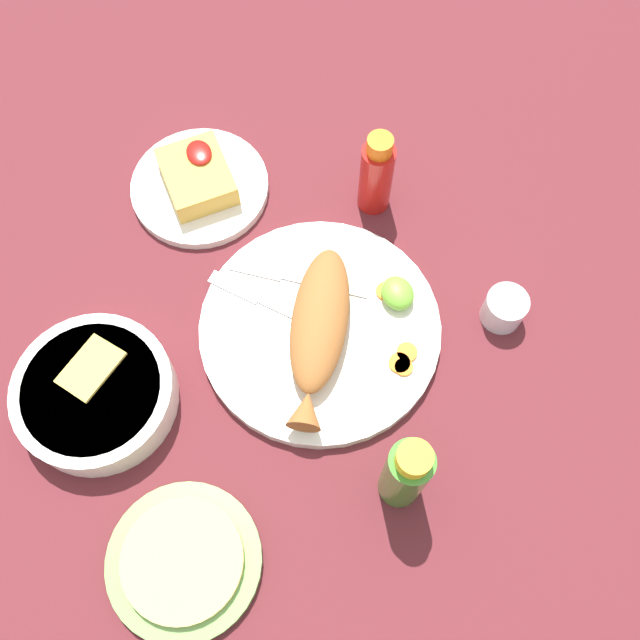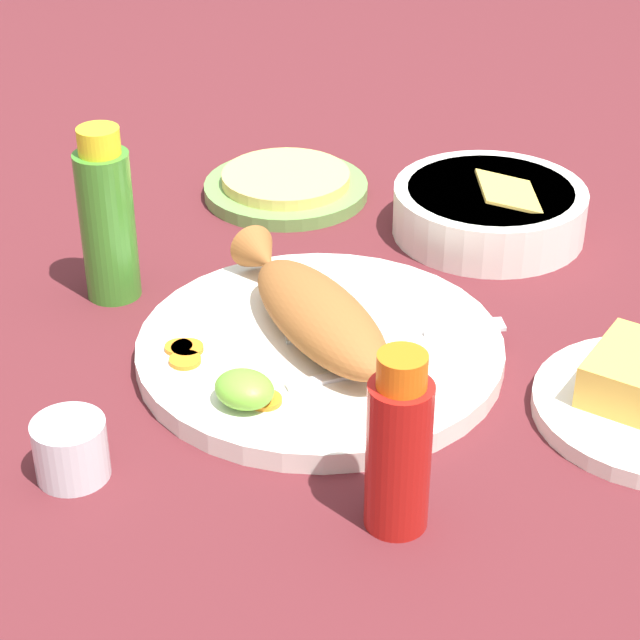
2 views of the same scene
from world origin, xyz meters
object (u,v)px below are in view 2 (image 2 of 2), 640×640
(fork_near, at_px, (411,331))
(salt_cup, at_px, (71,453))
(hot_sauce_bottle_red, at_px, (399,448))
(hot_sauce_bottle_green, at_px, (107,219))
(tortilla_plate, at_px, (286,189))
(fork_far, at_px, (411,361))
(guacamole_bowl, at_px, (490,208))
(fried_fish, at_px, (313,310))
(main_plate, at_px, (320,350))

(fork_near, bearing_deg, salt_cup, -154.81)
(hot_sauce_bottle_red, xyz_separation_m, hot_sauce_bottle_green, (-0.37, 0.13, 0.01))
(salt_cup, xyz_separation_m, tortilla_plate, (-0.13, 0.47, -0.01))
(fork_far, distance_m, salt_cup, 0.28)
(fork_far, xyz_separation_m, guacamole_bowl, (-0.06, 0.27, 0.01))
(hot_sauce_bottle_green, height_order, salt_cup, hot_sauce_bottle_green)
(fried_fish, height_order, guacamole_bowl, fried_fish)
(salt_cup, relative_size, tortilla_plate, 0.31)
(fork_far, bearing_deg, main_plate, 135.05)
(salt_cup, bearing_deg, fork_near, 65.70)
(fork_near, xyz_separation_m, tortilla_plate, (-0.26, 0.19, -0.01))
(fork_far, relative_size, guacamole_bowl, 0.82)
(tortilla_plate, bearing_deg, fried_fish, -51.42)
(main_plate, xyz_separation_m, fork_far, (0.08, 0.01, 0.01))
(fork_far, xyz_separation_m, hot_sauce_bottle_red, (0.07, -0.15, 0.04))
(fried_fish, bearing_deg, main_plate, 0.00)
(fried_fish, bearing_deg, hot_sauce_bottle_red, -11.83)
(guacamole_bowl, distance_m, tortilla_plate, 0.22)
(fork_far, relative_size, tortilla_plate, 0.90)
(fork_far, height_order, hot_sauce_bottle_red, hot_sauce_bottle_red)
(main_plate, bearing_deg, fork_near, 42.32)
(main_plate, relative_size, tortilla_plate, 1.75)
(fried_fish, relative_size, hot_sauce_bottle_red, 1.69)
(main_plate, xyz_separation_m, fried_fish, (-0.01, 0.01, 0.03))
(tortilla_plate, bearing_deg, hot_sauce_bottle_red, -47.52)
(salt_cup, bearing_deg, main_plate, 73.26)
(fork_far, bearing_deg, fork_near, 64.85)
(fork_far, bearing_deg, guacamole_bowl, 49.36)
(main_plate, height_order, fork_far, fork_far)
(hot_sauce_bottle_green, bearing_deg, fried_fish, 4.84)
(hot_sauce_bottle_red, relative_size, tortilla_plate, 0.78)
(main_plate, relative_size, guacamole_bowl, 1.60)
(fork_far, xyz_separation_m, hot_sauce_bottle_green, (-0.30, -0.02, 0.06))
(fork_near, height_order, fork_far, same)
(fried_fish, relative_size, salt_cup, 4.31)
(hot_sauce_bottle_red, relative_size, salt_cup, 2.55)
(fried_fish, distance_m, salt_cup, 0.24)
(main_plate, relative_size, hot_sauce_bottle_green, 1.89)
(hot_sauce_bottle_red, xyz_separation_m, salt_cup, (-0.22, -0.08, -0.04))
(fork_far, height_order, salt_cup, salt_cup)
(guacamole_bowl, bearing_deg, hot_sauce_bottle_red, -72.29)
(hot_sauce_bottle_red, distance_m, guacamole_bowl, 0.45)
(hot_sauce_bottle_red, bearing_deg, tortilla_plate, 132.48)
(fork_near, height_order, hot_sauce_bottle_green, hot_sauce_bottle_green)
(fried_fish, bearing_deg, fork_far, 33.86)
(fork_far, distance_m, hot_sauce_bottle_green, 0.30)
(fork_far, bearing_deg, hot_sauce_bottle_green, 131.01)
(main_plate, distance_m, hot_sauce_bottle_green, 0.23)
(hot_sauce_bottle_green, bearing_deg, hot_sauce_bottle_red, -19.49)
(hot_sauce_bottle_red, relative_size, guacamole_bowl, 0.72)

